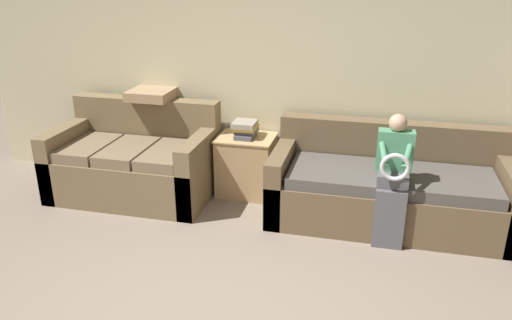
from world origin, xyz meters
name	(u,v)px	position (x,y,z in m)	size (l,w,h in m)	color
wall_back	(282,72)	(0.00, 2.79, 1.27)	(6.95, 0.06, 2.55)	beige
couch_main	(389,189)	(1.17, 2.25, 0.32)	(2.23, 0.98, 0.88)	brown
couch_side	(136,163)	(-1.46, 2.23, 0.34)	(1.65, 0.98, 0.97)	brown
child_left_seated	(393,176)	(1.17, 1.83, 0.63)	(0.31, 0.36, 1.15)	#56565B
side_shelf	(246,165)	(-0.31, 2.50, 0.33)	(0.59, 0.49, 0.64)	tan
book_stack	(246,129)	(-0.31, 2.49, 0.73)	(0.24, 0.31, 0.17)	#4C4C56
throw_pillow	(152,94)	(-1.38, 2.58, 1.02)	(0.45, 0.45, 0.10)	#A38460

